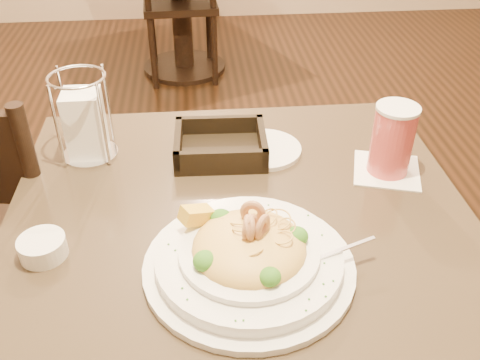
{
  "coord_description": "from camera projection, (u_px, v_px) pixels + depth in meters",
  "views": [
    {
      "loc": [
        -0.07,
        -0.78,
        1.41
      ],
      "look_at": [
        0.0,
        0.02,
        0.85
      ],
      "focal_mm": 40.0,
      "sensor_mm": 36.0,
      "label": 1
    }
  ],
  "objects": [
    {
      "name": "bread_basket",
      "position": [
        220.0,
        147.0,
        1.19
      ],
      "size": [
        0.21,
        0.17,
        0.06
      ],
      "rotation": [
        0.0,
        0.0,
        -0.04
      ],
      "color": "black",
      "rests_on": "main_table"
    },
    {
      "name": "napkin_caddy",
      "position": [
        85.0,
        122.0,
        1.15
      ],
      "size": [
        0.12,
        0.12,
        0.19
      ],
      "rotation": [
        0.0,
        0.0,
        -0.1
      ],
      "color": "silver",
      "rests_on": "main_table"
    },
    {
      "name": "pasta_bowl",
      "position": [
        249.0,
        255.0,
        0.89
      ],
      "size": [
        0.4,
        0.36,
        0.11
      ],
      "rotation": [
        0.0,
        0.0,
        0.17
      ],
      "color": "white",
      "rests_on": "main_table"
    },
    {
      "name": "dining_chair_near",
      "position": [
        10.0,
        226.0,
        1.41
      ],
      "size": [
        0.49,
        0.49,
        0.93
      ],
      "rotation": [
        0.0,
        0.0,
        2.96
      ],
      "color": "black",
      "rests_on": "ground"
    },
    {
      "name": "drink_glass",
      "position": [
        392.0,
        140.0,
        1.1
      ],
      "size": [
        0.17,
        0.17,
        0.15
      ],
      "rotation": [
        0.0,
        0.0,
        -0.28
      ],
      "color": "white",
      "rests_on": "main_table"
    },
    {
      "name": "butter_ramekin",
      "position": [
        43.0,
        247.0,
        0.93
      ],
      "size": [
        0.09,
        0.09,
        0.04
      ],
      "primitive_type": "cylinder",
      "rotation": [
        0.0,
        0.0,
        -0.06
      ],
      "color": "white",
      "rests_on": "main_table"
    },
    {
      "name": "main_table",
      "position": [
        241.0,
        307.0,
        1.15
      ],
      "size": [
        0.9,
        0.9,
        0.77
      ],
      "color": "black",
      "rests_on": "ground"
    },
    {
      "name": "side_plate",
      "position": [
        264.0,
        149.0,
        1.21
      ],
      "size": [
        0.22,
        0.22,
        0.01
      ],
      "primitive_type": "cylinder",
      "rotation": [
        0.0,
        0.0,
        0.42
      ],
      "color": "white",
      "rests_on": "main_table"
    }
  ]
}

